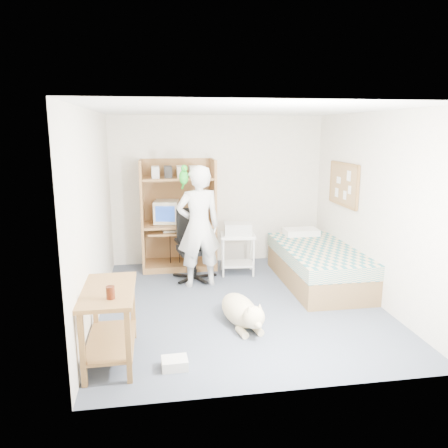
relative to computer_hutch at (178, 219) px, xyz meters
name	(u,v)px	position (x,y,z in m)	size (l,w,h in m)	color
floor	(240,304)	(0.70, -1.74, -0.82)	(4.00, 4.00, 0.00)	#464E60
wall_back	(218,190)	(0.70, 0.26, 0.43)	(3.60, 0.02, 2.50)	silver
wall_right	(373,208)	(2.50, -1.74, 0.43)	(0.02, 4.00, 2.50)	silver
wall_left	(94,216)	(-1.10, -1.74, 0.43)	(0.02, 4.00, 2.50)	silver
ceiling	(242,110)	(0.70, -1.74, 1.68)	(3.60, 4.00, 0.02)	white
computer_hutch	(178,219)	(0.00, 0.00, 0.00)	(1.20, 0.63, 1.80)	brown
bed	(317,265)	(2.00, -1.12, -0.53)	(1.02, 2.02, 0.66)	brown
side_desk	(110,314)	(-0.85, -2.94, -0.33)	(0.50, 1.00, 0.75)	brown
corkboard	(344,184)	(2.47, -0.84, 0.63)	(0.04, 0.94, 0.66)	olive
office_chair	(193,255)	(0.18, -0.61, -0.44)	(0.60, 0.60, 1.07)	black
person	(199,227)	(0.24, -0.92, 0.07)	(0.65, 0.43, 1.78)	silver
parrot	(184,176)	(0.04, -0.91, 0.81)	(0.13, 0.23, 0.36)	#158613
dog	(241,311)	(0.59, -2.37, -0.64)	(0.49, 1.09, 0.41)	tan
printer_cart	(237,247)	(0.90, -0.49, -0.39)	(0.58, 0.48, 0.65)	white
printer	(238,229)	(0.90, -0.49, -0.08)	(0.42, 0.32, 0.18)	#B1B2AD
crt_monitor	(167,212)	(-0.19, 0.01, 0.13)	(0.44, 0.46, 0.36)	beige
keyboard	(177,230)	(-0.04, -0.16, -0.15)	(0.45, 0.16, 0.03)	beige
pencil_cup	(200,220)	(0.35, -0.09, 0.00)	(0.08, 0.08, 0.12)	gold
drink_glass	(110,293)	(-0.80, -3.20, -0.01)	(0.08, 0.08, 0.12)	#41180A
floor_box_a	(175,363)	(-0.23, -3.20, -0.77)	(0.25, 0.20, 0.10)	white
floor_box_b	(118,352)	(-0.80, -2.88, -0.78)	(0.18, 0.22, 0.08)	#AEAEA9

